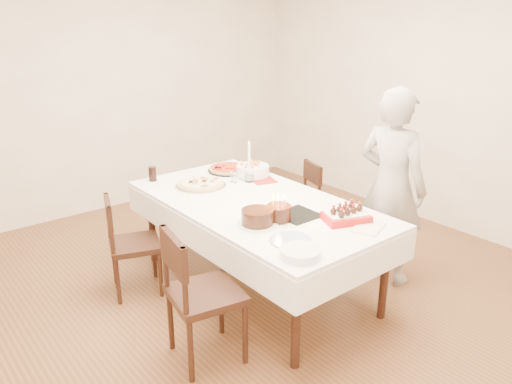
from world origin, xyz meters
TOP-DOWN VIEW (x-y plane):
  - floor at (0.00, 0.00)m, footprint 5.00×5.00m
  - wall_back at (0.00, 2.50)m, footprint 4.50×0.04m
  - wall_right at (2.25, 0.00)m, footprint 0.04×5.00m
  - dining_table at (-0.10, 0.02)m, footprint 1.69×2.37m
  - chair_right_savory at (0.79, 0.49)m, footprint 0.50×0.50m
  - chair_left_savory at (-0.89, 0.58)m, footprint 0.53×0.53m
  - chair_left_dessert at (-0.91, -0.47)m, footprint 0.55×0.55m
  - person at (0.86, -0.54)m, footprint 0.46×0.64m
  - pizza_white at (-0.24, 0.60)m, footprint 0.44×0.44m
  - pizza_pepperoni at (0.20, 0.80)m, footprint 0.46×0.46m
  - red_placemat at (0.28, 0.38)m, footprint 0.25×0.25m
  - pasta_bowl at (0.28, 0.54)m, footprint 0.37×0.37m
  - taper_candle at (0.16, 0.44)m, footprint 0.09×0.09m
  - shaker_pair at (0.05, 0.49)m, footprint 0.10×0.10m
  - cola_glass at (-0.48, 0.99)m, footprint 0.08×0.08m
  - layer_cake at (-0.38, -0.34)m, footprint 0.34×0.34m
  - cake_board at (-0.04, -0.38)m, footprint 0.29×0.29m
  - birthday_cake at (-0.21, -0.37)m, footprint 0.19×0.19m
  - strawberry_box at (0.15, -0.68)m, footprint 0.37×0.31m
  - box_lid at (0.18, -0.86)m, footprint 0.30×0.25m
  - plate_stack at (-0.48, -0.87)m, footprint 0.32×0.32m
  - china_plate at (-0.37, -0.67)m, footprint 0.35×0.35m

SIDE VIEW (x-z plane):
  - floor at x=0.00m, z-range 0.00..0.00m
  - dining_table at x=-0.10m, z-range 0.00..0.75m
  - chair_right_savory at x=0.79m, z-range 0.00..0.78m
  - chair_left_savory at x=-0.89m, z-range 0.00..0.82m
  - chair_left_dessert at x=-0.91m, z-range 0.00..0.92m
  - red_placemat at x=0.28m, z-range 0.75..0.75m
  - cake_board at x=-0.04m, z-range 0.74..0.76m
  - box_lid at x=0.18m, z-range 0.74..0.76m
  - china_plate at x=-0.37m, z-range 0.75..0.76m
  - pizza_white at x=-0.24m, z-range 0.75..0.79m
  - pizza_pepperoni at x=0.20m, z-range 0.75..0.79m
  - plate_stack at x=-0.48m, z-range 0.75..0.80m
  - strawberry_box at x=0.15m, z-range 0.75..0.83m
  - shaker_pair at x=0.05m, z-range 0.75..0.85m
  - pasta_bowl at x=0.28m, z-range 0.76..0.85m
  - layer_cake at x=-0.38m, z-range 0.75..0.86m
  - person at x=0.86m, z-range 0.00..1.62m
  - cola_glass at x=-0.48m, z-range 0.75..0.88m
  - birthday_cake at x=-0.21m, z-range 0.76..0.93m
  - taper_candle at x=0.16m, z-range 0.75..1.12m
  - wall_back at x=0.00m, z-range 0.00..2.70m
  - wall_right at x=2.25m, z-range 0.00..2.70m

